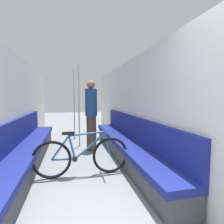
{
  "coord_description": "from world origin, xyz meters",
  "views": [
    {
      "loc": [
        -0.17,
        -0.79,
        1.36
      ],
      "look_at": [
        0.83,
        3.35,
        0.99
      ],
      "focal_mm": 28.0,
      "sensor_mm": 36.0,
      "label": 1
    }
  ],
  "objects_px": {
    "bicycle": "(82,156)",
    "bench_seat_row_left": "(26,152)",
    "grab_pole_near": "(74,105)",
    "bench_seat_row_right": "(126,145)",
    "passenger_standing": "(91,114)",
    "grab_pole_far": "(79,107)"
  },
  "relations": [
    {
      "from": "bicycle",
      "to": "bench_seat_row_left",
      "type": "bearing_deg",
      "value": 156.12
    },
    {
      "from": "bench_seat_row_right",
      "to": "passenger_standing",
      "type": "bearing_deg",
      "value": 132.33
    },
    {
      "from": "bench_seat_row_right",
      "to": "grab_pole_near",
      "type": "relative_size",
      "value": 1.94
    },
    {
      "from": "grab_pole_far",
      "to": "bicycle",
      "type": "bearing_deg",
      "value": -91.61
    },
    {
      "from": "passenger_standing",
      "to": "grab_pole_near",
      "type": "bearing_deg",
      "value": 16.11
    },
    {
      "from": "bench_seat_row_left",
      "to": "passenger_standing",
      "type": "distance_m",
      "value": 1.68
    },
    {
      "from": "bench_seat_row_right",
      "to": "bicycle",
      "type": "relative_size",
      "value": 2.64
    },
    {
      "from": "grab_pole_far",
      "to": "grab_pole_near",
      "type": "bearing_deg",
      "value": 96.58
    },
    {
      "from": "grab_pole_near",
      "to": "grab_pole_far",
      "type": "bearing_deg",
      "value": -83.42
    },
    {
      "from": "bench_seat_row_left",
      "to": "bench_seat_row_right",
      "type": "distance_m",
      "value": 2.05
    },
    {
      "from": "grab_pole_far",
      "to": "passenger_standing",
      "type": "xyz_separation_m",
      "value": [
        0.28,
        -0.45,
        -0.17
      ]
    },
    {
      "from": "bicycle",
      "to": "grab_pole_far",
      "type": "distance_m",
      "value": 2.01
    },
    {
      "from": "bicycle",
      "to": "passenger_standing",
      "type": "bearing_deg",
      "value": 86.08
    },
    {
      "from": "grab_pole_near",
      "to": "bench_seat_row_left",
      "type": "bearing_deg",
      "value": -114.88
    },
    {
      "from": "bench_seat_row_left",
      "to": "bench_seat_row_right",
      "type": "xyz_separation_m",
      "value": [
        2.05,
        0.0,
        0.0
      ]
    },
    {
      "from": "bench_seat_row_right",
      "to": "grab_pole_far",
      "type": "height_order",
      "value": "grab_pole_far"
    },
    {
      "from": "bicycle",
      "to": "grab_pole_near",
      "type": "bearing_deg",
      "value": 100.33
    },
    {
      "from": "bench_seat_row_left",
      "to": "passenger_standing",
      "type": "bearing_deg",
      "value": 28.61
    },
    {
      "from": "bench_seat_row_right",
      "to": "passenger_standing",
      "type": "relative_size",
      "value": 2.44
    },
    {
      "from": "grab_pole_near",
      "to": "grab_pole_far",
      "type": "distance_m",
      "value": 0.93
    },
    {
      "from": "grab_pole_near",
      "to": "grab_pole_far",
      "type": "relative_size",
      "value": 1.0
    },
    {
      "from": "bench_seat_row_left",
      "to": "bicycle",
      "type": "bearing_deg",
      "value": -33.11
    }
  ]
}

